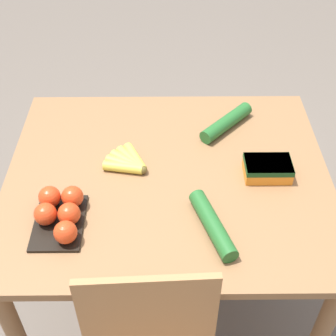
% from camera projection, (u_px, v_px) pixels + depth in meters
% --- Properties ---
extents(ground_plane, '(12.00, 12.00, 0.00)m').
position_uv_depth(ground_plane, '(168.00, 294.00, 2.17)').
color(ground_plane, '#665B51').
extents(dining_table, '(1.14, 0.97, 0.77)m').
position_uv_depth(dining_table, '(168.00, 195.00, 1.72)').
color(dining_table, olive).
rests_on(dining_table, ground_plane).
extents(banana_bunch, '(0.16, 0.15, 0.03)m').
position_uv_depth(banana_bunch, '(129.00, 162.00, 1.67)').
color(banana_bunch, brown).
rests_on(banana_bunch, dining_table).
extents(tomato_pack, '(0.16, 0.23, 0.08)m').
position_uv_depth(tomato_pack, '(60.00, 212.00, 1.47)').
color(tomato_pack, black).
rests_on(tomato_pack, dining_table).
extents(carrot_bag, '(0.16, 0.11, 0.06)m').
position_uv_depth(carrot_bag, '(268.00, 168.00, 1.63)').
color(carrot_bag, orange).
rests_on(carrot_bag, dining_table).
extents(cucumber_near, '(0.22, 0.23, 0.05)m').
position_uv_depth(cucumber_near, '(226.00, 123.00, 1.83)').
color(cucumber_near, '#236028').
rests_on(cucumber_near, dining_table).
extents(cucumber_far, '(0.14, 0.27, 0.05)m').
position_uv_depth(cucumber_far, '(213.00, 225.00, 1.45)').
color(cucumber_far, '#236028').
rests_on(cucumber_far, dining_table).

